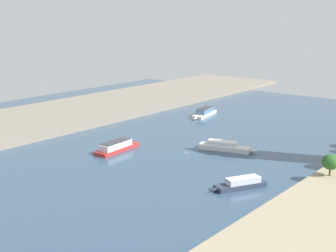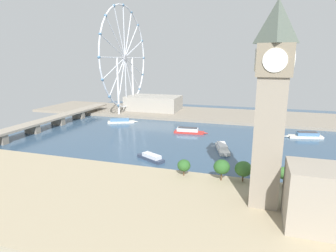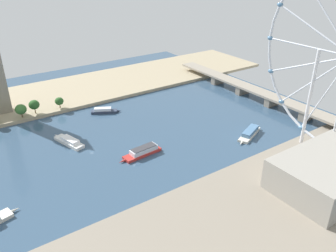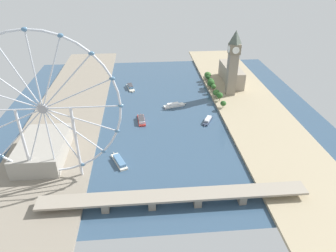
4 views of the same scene
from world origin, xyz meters
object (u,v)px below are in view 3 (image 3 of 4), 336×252
at_px(tour_boat_2, 104,111).
at_px(tour_boat_4, 69,141).
at_px(riverside_hall, 331,171).
at_px(tour_boat_3, 143,152).
at_px(tour_boat_1, 250,133).
at_px(river_bridge, 257,92).

xyz_separation_m(tour_boat_2, tour_boat_4, (36.98, -46.29, 0.05)).
height_order(riverside_hall, tour_boat_3, riverside_hall).
height_order(tour_boat_1, tour_boat_2, tour_boat_1).
bearing_deg(tour_boat_2, riverside_hall, -42.42).
distance_m(river_bridge, tour_boat_3, 147.78).
bearing_deg(riverside_hall, tour_boat_4, -142.36).
bearing_deg(river_bridge, tour_boat_4, -95.81).
distance_m(tour_boat_3, tour_boat_4, 58.85).
bearing_deg(tour_boat_2, tour_boat_3, -67.85).
bearing_deg(tour_boat_3, tour_boat_1, 160.60).
height_order(riverside_hall, river_bridge, riverside_hall).
distance_m(tour_boat_2, tour_boat_4, 59.25).
relative_size(river_bridge, tour_boat_4, 6.70).
relative_size(river_bridge, tour_boat_1, 6.60).
height_order(riverside_hall, tour_boat_2, riverside_hall).
xyz_separation_m(river_bridge, tour_boat_3, (26.38, -145.32, -5.24)).
bearing_deg(river_bridge, tour_boat_2, -112.11).
relative_size(riverside_hall, tour_boat_3, 2.09).
xyz_separation_m(tour_boat_1, tour_boat_4, (-67.80, -122.29, -0.11)).
xyz_separation_m(river_bridge, tour_boat_4, (-18.65, -183.21, -5.62)).
xyz_separation_m(riverside_hall, tour_boat_2, (-180.04, -64.05, -10.55)).
bearing_deg(tour_boat_3, tour_boat_2, -100.14).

